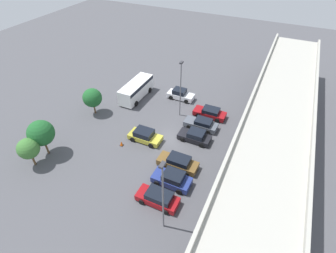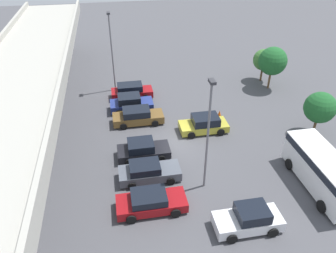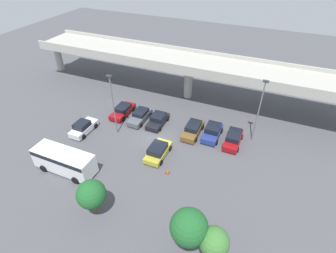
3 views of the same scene
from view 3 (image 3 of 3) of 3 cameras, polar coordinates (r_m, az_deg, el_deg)
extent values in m
plane|color=#4C4C51|center=(35.51, -2.59, -2.72)|extent=(116.88, 116.88, 0.00)
cube|color=#ADAAA0|center=(42.35, 4.65, 13.63)|extent=(54.54, 7.22, 0.90)
cube|color=#ADAAA0|center=(39.06, 2.96, 12.82)|extent=(54.54, 0.30, 0.55)
cube|color=#ADAAA0|center=(45.15, 6.23, 16.02)|extent=(54.54, 0.30, 0.55)
cylinder|color=#ADAAA0|center=(57.68, -22.80, 13.88)|extent=(1.36, 1.36, 5.57)
cylinder|color=#ADAAA0|center=(43.71, 4.44, 9.73)|extent=(1.36, 1.36, 5.57)
cube|color=silver|center=(38.22, -17.84, -0.38)|extent=(1.85, 4.38, 0.78)
cube|color=black|center=(37.66, -18.26, 0.34)|extent=(1.70, 2.01, 0.73)
cylinder|color=black|center=(39.69, -17.65, 0.77)|extent=(0.22, 0.70, 0.70)
cylinder|color=black|center=(38.62, -15.47, 0.12)|extent=(0.22, 0.70, 0.70)
cylinder|color=black|center=(38.16, -20.10, -1.44)|extent=(0.22, 0.70, 0.70)
cylinder|color=black|center=(37.04, -17.90, -2.17)|extent=(0.22, 0.70, 0.70)
cube|color=maroon|center=(40.53, -9.82, 3.23)|extent=(1.94, 4.80, 0.68)
cube|color=black|center=(40.32, -9.79, 4.08)|extent=(1.79, 2.40, 0.56)
cylinder|color=black|center=(39.14, -9.69, 1.59)|extent=(0.22, 0.70, 0.70)
cylinder|color=black|center=(40.12, -12.10, 2.22)|extent=(0.22, 0.70, 0.70)
cylinder|color=black|center=(41.21, -7.55, 3.78)|extent=(0.22, 0.70, 0.70)
cylinder|color=black|center=(42.14, -9.90, 4.34)|extent=(0.22, 0.70, 0.70)
cube|color=#515660|center=(38.91, -6.13, 2.04)|extent=(1.85, 4.70, 0.72)
cube|color=black|center=(38.81, -5.94, 3.11)|extent=(1.70, 2.30, 0.58)
cylinder|color=black|center=(37.62, -5.89, 0.28)|extent=(0.22, 0.63, 0.63)
cylinder|color=black|center=(38.44, -8.38, 0.95)|extent=(0.22, 0.63, 0.63)
cylinder|color=black|center=(39.70, -3.91, 2.58)|extent=(0.22, 0.63, 0.63)
cylinder|color=black|center=(40.48, -6.31, 3.16)|extent=(0.22, 0.63, 0.63)
cube|color=black|center=(37.91, -2.26, 1.14)|extent=(1.96, 4.36, 0.64)
cube|color=black|center=(37.70, -2.13, 2.15)|extent=(1.80, 2.13, 0.70)
cylinder|color=black|center=(36.69, -1.73, -0.58)|extent=(0.22, 0.63, 0.63)
cylinder|color=black|center=(37.42, -4.52, 0.16)|extent=(0.22, 0.63, 0.63)
cylinder|color=black|center=(38.68, -0.05, 1.65)|extent=(0.22, 0.63, 0.63)
cylinder|color=black|center=(39.37, -2.73, 2.31)|extent=(0.22, 0.63, 0.63)
cube|color=gold|center=(32.74, -2.16, -5.57)|extent=(2.00, 4.48, 0.65)
cube|color=black|center=(32.17, -2.31, -4.82)|extent=(1.84, 2.42, 0.76)
cylinder|color=black|center=(34.13, -2.72, -3.88)|extent=(0.22, 0.70, 0.70)
cylinder|color=black|center=(33.48, 0.45, -4.78)|extent=(0.22, 0.70, 0.70)
cylinder|color=black|center=(32.31, -4.86, -6.81)|extent=(0.22, 0.70, 0.70)
cylinder|color=black|center=(31.62, -1.54, -7.84)|extent=(0.22, 0.70, 0.70)
cube|color=brown|center=(36.23, 5.43, -0.85)|extent=(1.88, 4.89, 0.73)
cube|color=black|center=(35.94, 5.58, 0.16)|extent=(1.73, 2.59, 0.65)
cylinder|color=black|center=(35.01, 6.10, -2.90)|extent=(0.22, 0.66, 0.66)
cylinder|color=black|center=(35.46, 3.15, -2.13)|extent=(0.22, 0.66, 0.66)
cylinder|color=black|center=(37.32, 7.57, -0.17)|extent=(0.22, 0.66, 0.66)
cylinder|color=black|center=(37.74, 4.78, 0.53)|extent=(0.22, 0.66, 0.66)
cube|color=navy|center=(36.02, 9.59, -1.45)|extent=(2.00, 4.38, 0.76)
cube|color=black|center=(35.74, 9.81, -0.30)|extent=(1.84, 2.27, 0.74)
cylinder|color=black|center=(34.97, 10.56, -3.41)|extent=(0.22, 0.70, 0.70)
cylinder|color=black|center=(35.29, 7.37, -2.59)|extent=(0.22, 0.70, 0.70)
cylinder|color=black|center=(37.08, 11.63, -0.91)|extent=(0.22, 0.70, 0.70)
cylinder|color=black|center=(37.39, 8.62, -0.16)|extent=(0.22, 0.70, 0.70)
cube|color=maroon|center=(35.48, 13.96, -2.90)|extent=(1.86, 4.52, 0.72)
cube|color=black|center=(35.23, 14.20, -1.83)|extent=(1.71, 2.70, 0.68)
cylinder|color=black|center=(34.48, 14.96, -4.93)|extent=(0.22, 0.63, 0.63)
cylinder|color=black|center=(34.63, 11.90, -4.16)|extent=(0.22, 0.63, 0.63)
cylinder|color=black|center=(36.66, 15.81, -2.23)|extent=(0.22, 0.63, 0.63)
cylinder|color=black|center=(36.80, 12.93, -1.52)|extent=(0.22, 0.63, 0.63)
cube|color=white|center=(32.50, -21.65, -6.92)|extent=(7.40, 2.41, 2.46)
cube|color=black|center=(31.93, -22.00, -5.77)|extent=(7.25, 2.46, 0.54)
cylinder|color=black|center=(32.48, -16.83, -8.16)|extent=(0.87, 0.29, 0.87)
cylinder|color=black|center=(31.31, -19.54, -10.97)|extent=(0.87, 0.29, 0.87)
cylinder|color=black|center=(35.13, -22.76, -5.76)|extent=(0.87, 0.29, 0.87)
cylinder|color=black|center=(34.05, -25.47, -8.22)|extent=(0.87, 0.29, 0.87)
cylinder|color=slate|center=(34.67, 19.02, 2.77)|extent=(0.16, 0.16, 8.62)
cube|color=#333338|center=(32.57, 20.55, 9.21)|extent=(0.70, 0.35, 0.20)
cylinder|color=slate|center=(34.88, -11.76, 4.25)|extent=(0.16, 0.16, 8.49)
cube|color=#333338|center=(32.81, -12.70, 10.66)|extent=(0.70, 0.35, 0.20)
cylinder|color=brown|center=(27.88, -15.65, -16.55)|extent=(0.24, 0.24, 1.55)
sphere|color=#1E5B28|center=(26.37, -16.36, -13.95)|extent=(2.83, 2.83, 2.83)
cylinder|color=brown|center=(24.74, 4.29, -23.90)|extent=(0.24, 0.24, 2.00)
sphere|color=#1E5B28|center=(22.72, 4.57, -20.98)|extent=(3.19, 3.19, 3.19)
sphere|color=#3D7533|center=(23.09, 9.99, -23.49)|extent=(2.53, 2.53, 2.53)
cube|color=black|center=(30.90, -0.10, -10.04)|extent=(0.44, 0.44, 0.04)
cone|color=#EA590F|center=(30.66, -0.10, -9.62)|extent=(0.40, 0.40, 0.70)
camera|label=1|loc=(37.74, 48.91, 28.07)|focal=28.00mm
camera|label=2|loc=(46.52, -29.87, 25.93)|focal=35.00mm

